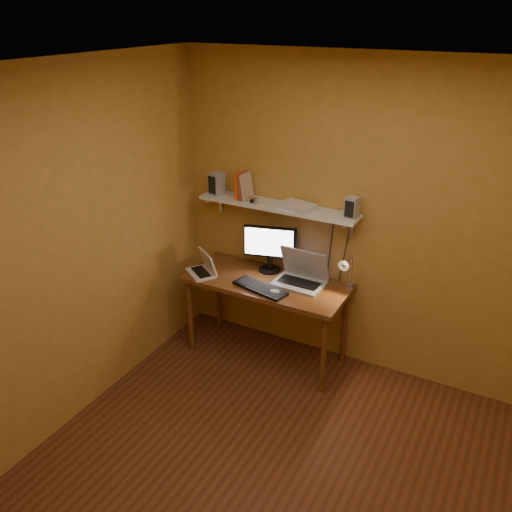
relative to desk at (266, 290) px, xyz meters
The scene contains 14 objects.
room 1.63m from the desk, 58.72° to the right, with size 3.44×3.24×2.64m.
desk is the anchor object (origin of this frame).
wall_shelf 0.72m from the desk, 90.00° to the left, with size 1.40×0.25×0.21m.
monitor 0.38m from the desk, 109.23° to the left, with size 0.45×0.24×0.41m.
laptop 0.34m from the desk, 22.62° to the left, with size 0.42×0.31×0.30m.
netbook 0.58m from the desk, 166.35° to the right, with size 0.34×0.32×0.21m.
keyboard 0.19m from the desk, 81.25° to the right, with size 0.48×0.16×0.03m, color black.
mouse 0.26m from the desk, 46.07° to the right, with size 0.10×0.07×0.04m, color silver.
desk_lamp 0.73m from the desk, 10.81° to the left, with size 0.09×0.23×0.38m.
speaker_left 1.02m from the desk, 162.84° to the left, with size 0.11×0.11×0.20m, color #989AA0.
speaker_right 1.04m from the desk, 16.74° to the left, with size 0.09×0.09×0.17m, color #989AA0.
books 0.91m from the desk, 149.17° to the left, with size 0.12×0.15×0.23m.
shelf_camera 0.77m from the desk, 148.80° to the left, with size 0.10×0.05×0.06m.
router 0.78m from the desk, 43.24° to the left, with size 0.27×0.18×0.05m, color silver.
Camera 1 is at (1.08, -2.36, 2.88)m, focal length 38.00 mm.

